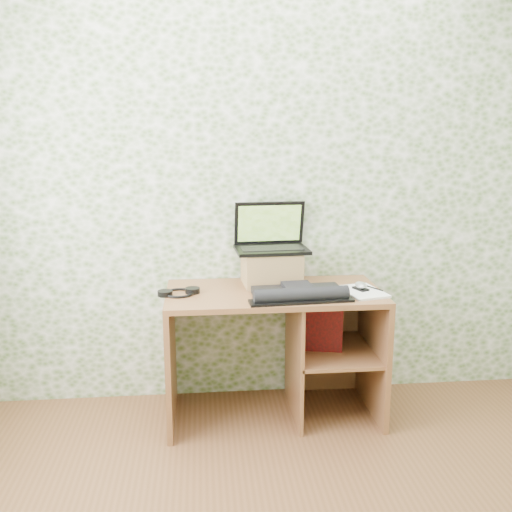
{
  "coord_description": "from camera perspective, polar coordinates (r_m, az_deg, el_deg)",
  "views": [
    {
      "loc": [
        -0.4,
        -1.6,
        1.64
      ],
      "look_at": [
        -0.11,
        1.39,
        0.96
      ],
      "focal_mm": 40.0,
      "sensor_mm": 36.0,
      "label": 1
    }
  ],
  "objects": [
    {
      "name": "desk",
      "position": [
        3.32,
        3.06,
        -7.78
      ],
      "size": [
        1.2,
        0.6,
        0.75
      ],
      "color": "brown",
      "rests_on": "floor"
    },
    {
      "name": "notepad",
      "position": [
        3.21,
        10.62,
        -3.53
      ],
      "size": [
        0.25,
        0.32,
        0.01
      ],
      "primitive_type": "cube",
      "rotation": [
        0.0,
        0.0,
        0.23
      ],
      "color": "white",
      "rests_on": "desk"
    },
    {
      "name": "headphones",
      "position": [
        3.15,
        -7.72,
        -3.63
      ],
      "size": [
        0.23,
        0.21,
        0.03
      ],
      "rotation": [
        0.0,
        0.0,
        0.27
      ],
      "color": "black",
      "rests_on": "desk"
    },
    {
      "name": "pen",
      "position": [
        3.25,
        11.8,
        -3.18
      ],
      "size": [
        0.06,
        0.11,
        0.01
      ],
      "primitive_type": "cylinder",
      "rotation": [
        1.57,
        0.0,
        0.5
      ],
      "color": "black",
      "rests_on": "notepad"
    },
    {
      "name": "red_box",
      "position": [
        3.31,
        6.54,
        -6.92
      ],
      "size": [
        0.25,
        0.13,
        0.29
      ],
      "primitive_type": "cube",
      "rotation": [
        0.0,
        0.0,
        -0.21
      ],
      "color": "maroon",
      "rests_on": "desk"
    },
    {
      "name": "keyboard",
      "position": [
        3.06,
        4.32,
        -3.72
      ],
      "size": [
        0.56,
        0.31,
        0.08
      ],
      "rotation": [
        0.0,
        0.0,
        0.07
      ],
      "color": "black",
      "rests_on": "desk"
    },
    {
      "name": "riser",
      "position": [
        3.31,
        1.55,
        -1.18
      ],
      "size": [
        0.34,
        0.29,
        0.2
      ],
      "primitive_type": "cube",
      "rotation": [
        0.0,
        0.0,
        0.06
      ],
      "color": "brown",
      "rests_on": "desk"
    },
    {
      "name": "laptop",
      "position": [
        3.32,
        1.47,
        1.73
      ],
      "size": [
        0.43,
        0.31,
        0.28
      ],
      "rotation": [
        0.0,
        0.0,
        0.06
      ],
      "color": "black",
      "rests_on": "riser"
    },
    {
      "name": "mouse",
      "position": [
        3.22,
        10.43,
        -3.05
      ],
      "size": [
        0.09,
        0.11,
        0.03
      ],
      "primitive_type": "ellipsoid",
      "rotation": [
        0.0,
        0.0,
        0.43
      ],
      "color": "silver",
      "rests_on": "notepad"
    },
    {
      "name": "wall_back",
      "position": [
        3.39,
        1.2,
        6.93
      ],
      "size": [
        3.5,
        0.0,
        3.5
      ],
      "primitive_type": "plane",
      "rotation": [
        1.57,
        0.0,
        0.0
      ],
      "color": "silver",
      "rests_on": "ground"
    }
  ]
}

